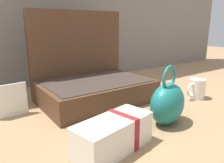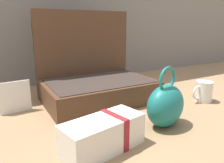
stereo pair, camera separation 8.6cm
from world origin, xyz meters
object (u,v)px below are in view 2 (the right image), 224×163
at_px(coffee_mug, 204,91).
at_px(info_card_left, 15,97).
at_px(cream_toiletry_bag, 104,134).
at_px(teal_pouch_handbag, 165,105).
at_px(open_suitcase, 96,81).

height_order(coffee_mug, info_card_left, info_card_left).
relative_size(cream_toiletry_bag, coffee_mug, 2.26).
relative_size(teal_pouch_handbag, coffee_mug, 1.91).
bearing_deg(cream_toiletry_bag, teal_pouch_handbag, 6.52).
relative_size(teal_pouch_handbag, cream_toiletry_bag, 0.84).
xyz_separation_m(coffee_mug, info_card_left, (-0.78, 0.28, 0.02)).
relative_size(open_suitcase, coffee_mug, 4.38).
bearing_deg(coffee_mug, teal_pouch_handbag, -162.56).
height_order(teal_pouch_handbag, coffee_mug, teal_pouch_handbag).
bearing_deg(teal_pouch_handbag, coffee_mug, 17.44).
bearing_deg(info_card_left, coffee_mug, -24.86).
height_order(cream_toiletry_bag, coffee_mug, cream_toiletry_bag).
bearing_deg(info_card_left, open_suitcase, -5.81).
distance_m(open_suitcase, info_card_left, 0.36).
relative_size(open_suitcase, teal_pouch_handbag, 2.29).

